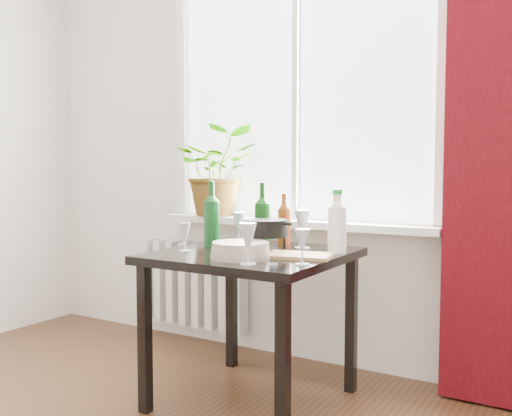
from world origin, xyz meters
The scene contains 19 objects.
window centered at (0.00, 2.22, 1.60)m, with size 1.72×0.08×1.62m.
windowsill centered at (0.00, 2.15, 0.82)m, with size 1.72×0.20×0.04m.
curtain centered at (1.12, 2.12, 1.30)m, with size 0.50×0.12×2.56m.
radiator centered at (-0.75, 2.18, 0.38)m, with size 0.80×0.10×0.55m.
table centered at (0.10, 1.55, 0.65)m, with size 0.85×0.85×0.74m.
potted_plant centered at (-0.52, 2.16, 1.12)m, with size 0.50×0.44×0.56m, color #3A671B.
wine_bottle_left centered at (-0.18, 1.61, 0.91)m, with size 0.08×0.08×0.34m, color #0C4216, non-canonical shape.
wine_bottle_right centered at (0.06, 1.70, 0.91)m, with size 0.08×0.08×0.33m, color #0C420D, non-canonical shape.
bottle_amber centered at (0.12, 1.83, 0.88)m, with size 0.07×0.07×0.28m, color maroon, non-canonical shape.
cleaning_bottle centered at (0.46, 1.72, 0.89)m, with size 0.09×0.09×0.31m, color white, non-canonical shape.
wineglass_front_right centered at (0.28, 1.22, 0.83)m, with size 0.08×0.08×0.18m, color silver, non-canonical shape.
wineglass_far_right centered at (0.48, 1.33, 0.82)m, with size 0.07×0.07×0.15m, color silver, non-canonical shape.
wineglass_back_center centered at (0.25, 1.77, 0.84)m, with size 0.08×0.08×0.20m, color silver, non-canonical shape.
wineglass_back_left centered at (-0.14, 1.79, 0.82)m, with size 0.07×0.07×0.17m, color silver, non-canonical shape.
wineglass_front_left centered at (-0.18, 1.38, 0.81)m, with size 0.06×0.06×0.14m, color silver, non-canonical shape.
plate_stack centered at (0.16, 1.35, 0.78)m, with size 0.27×0.27×0.07m, color #BEAF9D.
fondue_pot centered at (0.17, 1.57, 0.82)m, with size 0.23×0.20×0.16m, color black, non-canonical shape.
tv_remote centered at (0.17, 1.33, 0.75)m, with size 0.06×0.19×0.02m, color black.
cutting_board centered at (0.37, 1.51, 0.75)m, with size 0.29×0.19×0.02m, color #AF834F.
Camera 1 is at (1.52, -0.77, 1.14)m, focal length 40.00 mm.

